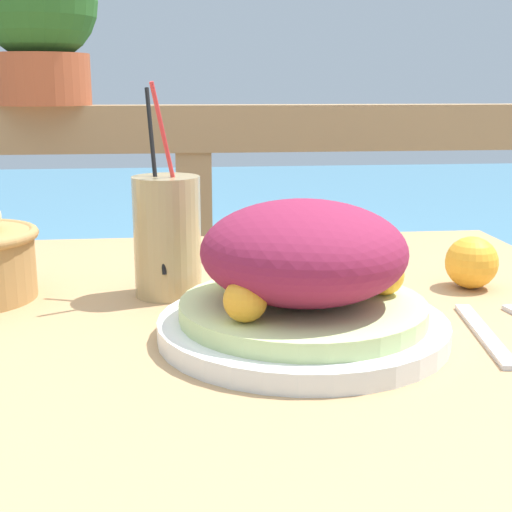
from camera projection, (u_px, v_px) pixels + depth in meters
patio_table at (211, 407)px, 0.82m from camera, size 0.97×0.81×0.77m
railing_fence at (194, 223)px, 1.44m from camera, size 2.80×0.08×0.97m
sea_backdrop at (185, 238)px, 3.99m from camera, size 12.00×4.00×0.35m
salad_plate at (303, 280)px, 0.69m from camera, size 0.29×0.29×0.14m
drink_glass at (167, 236)px, 0.84m from camera, size 0.08×0.08×0.25m
potted_plant at (39, 19)px, 1.32m from camera, size 0.22×0.22×0.30m
fork at (484, 334)px, 0.71m from camera, size 0.04×0.18×0.00m
orange_near_basket at (472, 262)px, 0.87m from camera, size 0.06×0.06×0.06m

